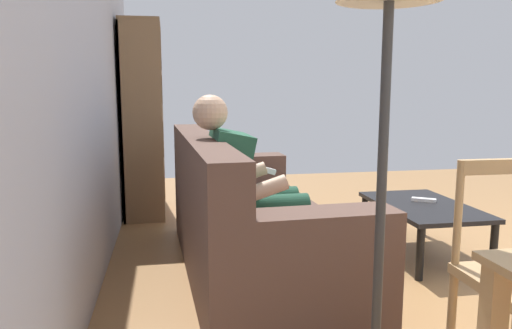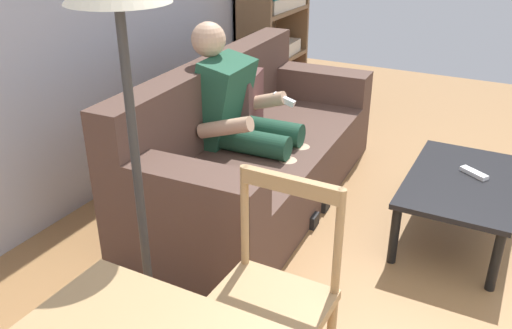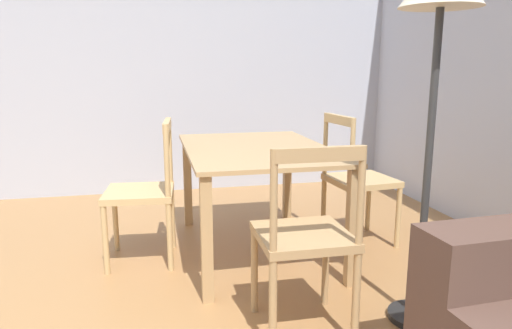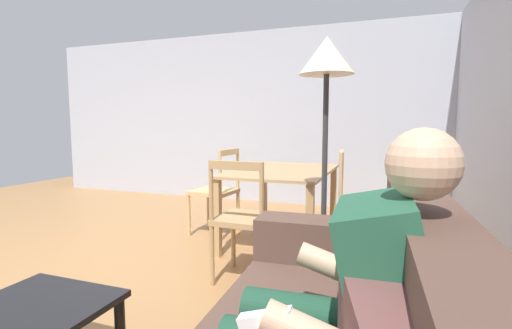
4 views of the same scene
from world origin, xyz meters
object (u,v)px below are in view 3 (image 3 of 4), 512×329
(floor_lamp, at_px, (440,15))
(dining_chair_facing_couch, at_px, (305,238))
(dining_table, at_px, (256,161))
(dining_chair_by_doorway, at_px, (144,192))
(dining_chair_near_wall, at_px, (357,180))

(floor_lamp, bearing_deg, dining_chair_facing_couch, -92.79)
(floor_lamp, bearing_deg, dining_table, -150.88)
(dining_chair_facing_couch, bearing_deg, dining_chair_by_doorway, -144.39)
(dining_chair_facing_couch, distance_m, floor_lamp, 1.15)
(floor_lamp, bearing_deg, dining_chair_near_wall, 172.12)
(dining_chair_by_doorway, relative_size, floor_lamp, 0.53)
(dining_chair_near_wall, bearing_deg, floor_lamp, -7.88)
(dining_table, height_order, floor_lamp, floor_lamp)
(dining_chair_near_wall, xyz_separation_m, dining_chair_facing_couch, (1.02, -0.73, 0.01))
(dining_chair_near_wall, bearing_deg, dining_chair_by_doorway, -90.02)
(dining_chair_by_doorway, height_order, floor_lamp, floor_lamp)
(dining_chair_facing_couch, bearing_deg, dining_table, 179.98)
(dining_table, bearing_deg, dining_chair_facing_couch, -0.02)
(dining_chair_near_wall, height_order, dining_chair_facing_couch, dining_chair_near_wall)
(dining_chair_near_wall, distance_m, dining_chair_facing_couch, 1.25)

